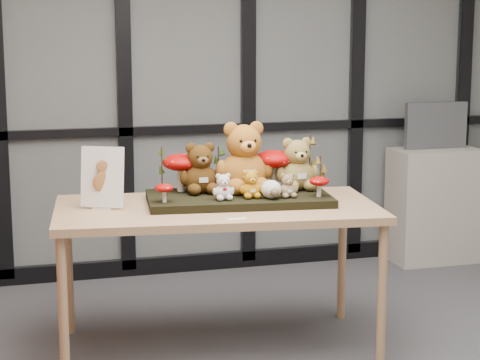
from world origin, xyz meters
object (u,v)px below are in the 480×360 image
object	(u,v)px
mushroom_back_left	(181,171)
cabinet	(434,205)
bear_tan_back	(297,161)
display_table	(217,217)
mushroom_front_right	(319,186)
bear_brown_medium	(200,165)
mushroom_front_left	(164,192)
bear_white_bow	(223,185)
diorama_tray	(239,199)
bear_beige_small	(288,184)
plush_cream_hedgehog	(271,188)
bear_pooh_yellow	(244,153)
sign_holder	(102,180)
mushroom_back_right	(274,167)
monitor	(436,126)
bear_small_yellow	(251,183)

from	to	relation	value
mushroom_back_left	cabinet	distance (m)	2.51
bear_tan_back	mushroom_back_left	size ratio (longest dim) A/B	1.39
display_table	mushroom_front_right	xyz separation A→B (m)	(0.55, -0.12, 0.17)
bear_brown_medium	mushroom_front_left	xyz separation A→B (m)	(-0.25, -0.21, -0.10)
display_table	bear_white_bow	world-z (taller)	bear_white_bow
display_table	diorama_tray	bearing A→B (deg)	26.57
bear_beige_small	plush_cream_hedgehog	bearing A→B (deg)	-167.17
bear_pooh_yellow	cabinet	world-z (taller)	bear_pooh_yellow
display_table	bear_beige_small	world-z (taller)	bear_beige_small
diorama_tray	sign_holder	world-z (taller)	sign_holder
bear_brown_medium	mushroom_back_left	xyz separation A→B (m)	(-0.09, 0.07, -0.04)
display_table	mushroom_front_left	world-z (taller)	mushroom_front_left
mushroom_front_right	diorama_tray	bearing A→B (deg)	157.19
bear_pooh_yellow	bear_tan_back	bearing A→B (deg)	1.22
mushroom_front_left	bear_tan_back	bearing A→B (deg)	10.94
display_table	bear_tan_back	world-z (taller)	bear_tan_back
bear_tan_back	bear_white_bow	xyz separation A→B (m)	(-0.48, -0.17, -0.08)
bear_tan_back	mushroom_back_left	bearing A→B (deg)	175.77
diorama_tray	plush_cream_hedgehog	distance (m)	0.22
bear_white_bow	mushroom_back_right	world-z (taller)	mushroom_back_right
plush_cream_hedgehog	bear_white_bow	bearing A→B (deg)	177.93
bear_pooh_yellow	mushroom_front_left	size ratio (longest dim) A/B	3.95
mushroom_front_left	bear_beige_small	bearing A→B (deg)	-4.11
bear_beige_small	monitor	xyz separation A→B (m)	(1.67, 1.44, 0.11)
bear_brown_medium	cabinet	distance (m)	2.47
mushroom_back_right	monitor	size ratio (longest dim) A/B	0.50
bear_beige_small	sign_holder	distance (m)	1.00
bear_small_yellow	mushroom_front_right	world-z (taller)	bear_small_yellow
bear_small_yellow	monitor	world-z (taller)	monitor
mushroom_front_right	mushroom_front_left	bearing A→B (deg)	174.39
bear_tan_back	mushroom_front_right	size ratio (longest dim) A/B	2.68
bear_small_yellow	mushroom_back_left	size ratio (longest dim) A/B	0.70
display_table	cabinet	bearing A→B (deg)	39.86
bear_tan_back	mushroom_front_left	distance (m)	0.82
sign_holder	cabinet	size ratio (longest dim) A/B	0.39
diorama_tray	bear_small_yellow	size ratio (longest dim) A/B	6.06
bear_tan_back	bear_beige_small	bearing A→B (deg)	-114.59
monitor	sign_holder	bearing A→B (deg)	-154.67
bear_small_yellow	bear_beige_small	world-z (taller)	bear_small_yellow
bear_brown_medium	bear_small_yellow	bearing A→B (deg)	-36.67
bear_pooh_yellow	bear_white_bow	distance (m)	0.30
sign_holder	monitor	world-z (taller)	monitor
bear_tan_back	mushroom_front_right	world-z (taller)	bear_tan_back
bear_pooh_yellow	bear_white_bow	size ratio (longest dim) A/B	2.75
bear_tan_back	mushroom_back_left	distance (m)	0.66
diorama_tray	bear_small_yellow	world-z (taller)	bear_small_yellow
bear_tan_back	mushroom_front_left	xyz separation A→B (m)	(-0.80, -0.15, -0.11)
bear_tan_back	bear_beige_small	world-z (taller)	bear_tan_back
bear_pooh_yellow	plush_cream_hedgehog	bearing A→B (deg)	-63.92
bear_tan_back	sign_holder	xyz separation A→B (m)	(-1.11, -0.02, -0.05)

